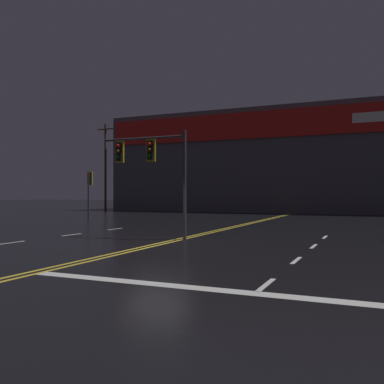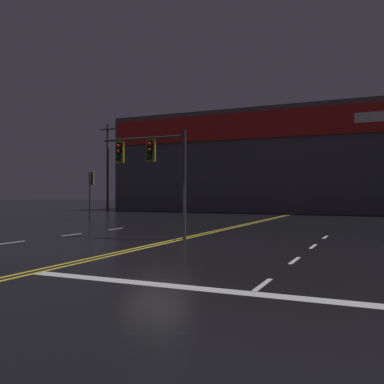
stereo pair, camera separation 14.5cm
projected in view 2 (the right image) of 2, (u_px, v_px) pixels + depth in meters
name	position (u px, v px, depth m)	size (l,w,h in m)	color
ground_plane	(156.00, 245.00, 16.14)	(200.00, 200.00, 0.00)	black
road_markings	(168.00, 250.00, 14.46)	(16.34, 60.00, 0.01)	gold
traffic_signal_median	(148.00, 158.00, 18.62)	(4.08, 0.36, 4.60)	#38383D
traffic_signal_corner_northwest	(91.00, 184.00, 31.80)	(0.42, 0.36, 3.56)	#38383D
building_backdrop	(302.00, 162.00, 45.51)	(40.65, 10.23, 10.63)	#4C4C51
utility_pole_row	(309.00, 154.00, 41.24)	(45.54, 0.26, 12.08)	#4C3828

